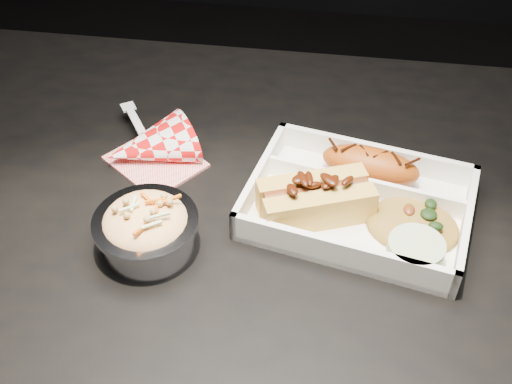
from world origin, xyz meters
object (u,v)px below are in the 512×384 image
dining_table (248,281)px  napkin_fork (149,147)px  foil_coleslaw_cup (146,227)px  fried_pastry (370,165)px  hotdog (316,197)px  food_tray (358,206)px

dining_table → napkin_fork: napkin_fork is taller
dining_table → foil_coleslaw_cup: (-0.10, -0.04, 0.12)m
dining_table → fried_pastry: 0.21m
napkin_fork → hotdog: bearing=37.0°
fried_pastry → napkin_fork: 0.28m
foil_coleslaw_cup → napkin_fork: bearing=105.0°
fried_pastry → hotdog: size_ratio=0.85×
food_tray → napkin_fork: size_ratio=1.69×
dining_table → food_tray: bearing=21.8°
dining_table → napkin_fork: size_ratio=7.19×
hotdog → foil_coleslaw_cup: bearing=-178.9°
hotdog → food_tray: bearing=-2.3°
hotdog → foil_coleslaw_cup: 0.19m
dining_table → foil_coleslaw_cup: foil_coleslaw_cup is taller
fried_pastry → foil_coleslaw_cup: foil_coleslaw_cup is taller
hotdog → napkin_fork: bearing=138.6°
food_tray → dining_table: bearing=-146.5°
fried_pastry → hotdog: 0.09m
food_tray → napkin_fork: napkin_fork is taller
fried_pastry → hotdog: bearing=-130.5°
dining_table → foil_coleslaw_cup: bearing=-158.5°
dining_table → fried_pastry: size_ratio=10.05×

